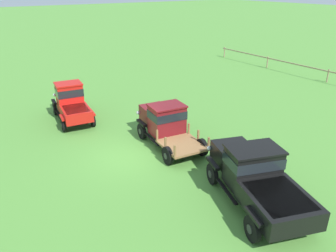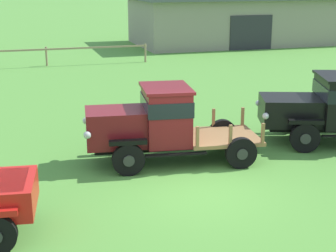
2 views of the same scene
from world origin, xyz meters
The scene contains 5 objects.
ground_plane centered at (0.00, 0.00, 0.00)m, with size 240.00×240.00×0.00m, color #518E38.
paddock_fence centered at (-5.38, 19.43, 0.86)m, with size 18.39×0.42×1.11m.
vintage_truck_foreground_near centered at (-6.14, -0.72, 1.10)m, with size 4.71×2.31×2.22m.
vintage_truck_second_in_line centered at (-0.41, 2.24, 1.12)m, with size 5.00×2.50×2.11m.
vintage_truck_midrow_center centered at (5.74, 2.23, 1.08)m, with size 5.75×3.65×2.10m.
Camera 1 is at (12.49, -6.24, 7.63)m, focal length 35.00 mm.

